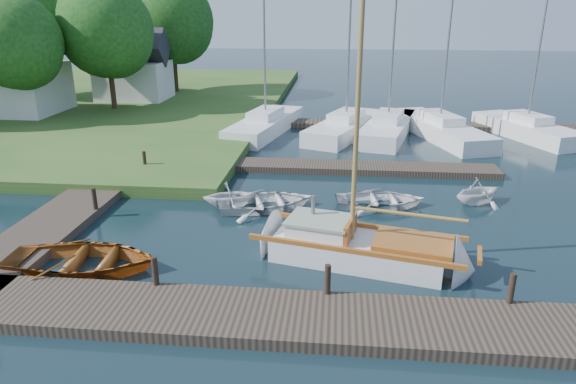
# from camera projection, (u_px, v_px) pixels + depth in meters

# --- Properties ---
(ground) EXTENTS (160.00, 160.00, 0.00)m
(ground) POSITION_uv_depth(u_px,v_px,m) (288.00, 224.00, 18.03)
(ground) COLOR black
(ground) RESTS_ON ground
(near_dock) EXTENTS (18.00, 2.20, 0.30)m
(near_dock) POSITION_uv_depth(u_px,v_px,m) (264.00, 317.00, 12.36)
(near_dock) COLOR #2E241D
(near_dock) RESTS_ON ground
(left_dock) EXTENTS (2.20, 18.00, 0.30)m
(left_dock) POSITION_uv_depth(u_px,v_px,m) (95.00, 193.00, 20.58)
(left_dock) COLOR #2E241D
(left_dock) RESTS_ON ground
(far_dock) EXTENTS (14.00, 1.60, 0.30)m
(far_dock) POSITION_uv_depth(u_px,v_px,m) (344.00, 167.00, 23.88)
(far_dock) COLOR #2E241D
(far_dock) RESTS_ON ground
(pontoon) EXTENTS (30.00, 1.60, 0.30)m
(pontoon) POSITION_uv_depth(u_px,v_px,m) (472.00, 127.00, 32.04)
(pontoon) COLOR #2E241D
(pontoon) RESTS_ON ground
(mooring_post_1) EXTENTS (0.16, 0.16, 0.80)m
(mooring_post_1) POSITION_uv_depth(u_px,v_px,m) (155.00, 271.00, 13.39)
(mooring_post_1) COLOR black
(mooring_post_1) RESTS_ON near_dock
(mooring_post_2) EXTENTS (0.16, 0.16, 0.80)m
(mooring_post_2) POSITION_uv_depth(u_px,v_px,m) (328.00, 279.00, 12.97)
(mooring_post_2) COLOR black
(mooring_post_2) RESTS_ON near_dock
(mooring_post_3) EXTENTS (0.16, 0.16, 0.80)m
(mooring_post_3) POSITION_uv_depth(u_px,v_px,m) (512.00, 288.00, 12.56)
(mooring_post_3) COLOR black
(mooring_post_3) RESTS_ON near_dock
(mooring_post_4) EXTENTS (0.16, 0.16, 0.80)m
(mooring_post_4) POSITION_uv_depth(u_px,v_px,m) (95.00, 199.00, 18.43)
(mooring_post_4) COLOR black
(mooring_post_4) RESTS_ON left_dock
(mooring_post_5) EXTENTS (0.16, 0.16, 0.80)m
(mooring_post_5) POSITION_uv_depth(u_px,v_px,m) (145.00, 160.00, 23.11)
(mooring_post_5) COLOR black
(mooring_post_5) RESTS_ON left_dock
(sailboat) EXTENTS (7.41, 3.56, 9.83)m
(sailboat) POSITION_uv_depth(u_px,v_px,m) (363.00, 250.00, 15.31)
(sailboat) COLOR silver
(sailboat) RESTS_ON ground
(dinghy) EXTENTS (4.52, 3.36, 0.90)m
(dinghy) POSITION_uv_depth(u_px,v_px,m) (82.00, 256.00, 14.71)
(dinghy) COLOR maroon
(dinghy) RESTS_ON ground
(tender_a) EXTENTS (4.27, 3.62, 0.75)m
(tender_a) POSITION_uv_depth(u_px,v_px,m) (265.00, 199.00, 19.28)
(tender_a) COLOR silver
(tender_a) RESTS_ON ground
(tender_b) EXTENTS (2.47, 2.29, 1.07)m
(tender_b) POSITION_uv_depth(u_px,v_px,m) (230.00, 193.00, 19.49)
(tender_b) COLOR silver
(tender_b) RESTS_ON ground
(tender_c) EXTENTS (3.61, 2.75, 0.70)m
(tender_c) POSITION_uv_depth(u_px,v_px,m) (380.00, 198.00, 19.53)
(tender_c) COLOR silver
(tender_c) RESTS_ON ground
(tender_d) EXTENTS (2.85, 2.75, 1.15)m
(tender_d) POSITION_uv_depth(u_px,v_px,m) (479.00, 189.00, 19.78)
(tender_d) COLOR silver
(tender_d) RESTS_ON ground
(marina_boat_0) EXTENTS (3.98, 8.76, 10.83)m
(marina_boat_0) POSITION_uv_depth(u_px,v_px,m) (266.00, 123.00, 31.06)
(marina_boat_0) COLOR silver
(marina_boat_0) RESTS_ON ground
(marina_boat_1) EXTENTS (5.04, 8.42, 10.38)m
(marina_boat_1) POSITION_uv_depth(u_px,v_px,m) (346.00, 125.00, 30.48)
(marina_boat_1) COLOR silver
(marina_boat_1) RESTS_ON ground
(marina_boat_2) EXTENTS (4.16, 8.59, 10.74)m
(marina_boat_2) POSITION_uv_depth(u_px,v_px,m) (388.00, 126.00, 30.23)
(marina_boat_2) COLOR silver
(marina_boat_2) RESTS_ON ground
(marina_boat_3) EXTENTS (4.88, 9.36, 13.12)m
(marina_boat_3) POSITION_uv_depth(u_px,v_px,m) (440.00, 127.00, 29.93)
(marina_boat_3) COLOR silver
(marina_boat_3) RESTS_ON ground
(marina_boat_4) EXTENTS (4.85, 7.62, 10.76)m
(marina_boat_4) POSITION_uv_depth(u_px,v_px,m) (527.00, 128.00, 29.86)
(marina_boat_4) COLOR silver
(marina_boat_4) RESTS_ON ground
(house_a) EXTENTS (6.30, 5.00, 6.29)m
(house_a) POSITION_uv_depth(u_px,v_px,m) (10.00, 75.00, 33.84)
(house_a) COLOR white
(house_a) RESTS_ON shore
(house_c) EXTENTS (5.25, 4.00, 5.28)m
(house_c) POSITION_uv_depth(u_px,v_px,m) (133.00, 71.00, 39.03)
(house_c) COLOR white
(house_c) RESTS_ON shore
(tree_2) EXTENTS (5.83, 5.75, 7.82)m
(tree_2) POSITION_uv_depth(u_px,v_px,m) (15.00, 41.00, 31.05)
(tree_2) COLOR #332114
(tree_2) RESTS_ON shore
(tree_3) EXTENTS (6.41, 6.38, 8.74)m
(tree_3) POSITION_uv_depth(u_px,v_px,m) (106.00, 29.00, 34.24)
(tree_3) COLOR #332114
(tree_3) RESTS_ON shore
(tree_4) EXTENTS (7.01, 7.01, 9.66)m
(tree_4) POSITION_uv_depth(u_px,v_px,m) (26.00, 19.00, 38.52)
(tree_4) COLOR #332114
(tree_4) RESTS_ON shore
(tree_7) EXTENTS (6.83, 6.83, 9.38)m
(tree_7) POSITION_uv_depth(u_px,v_px,m) (172.00, 20.00, 41.41)
(tree_7) COLOR #332114
(tree_7) RESTS_ON shore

